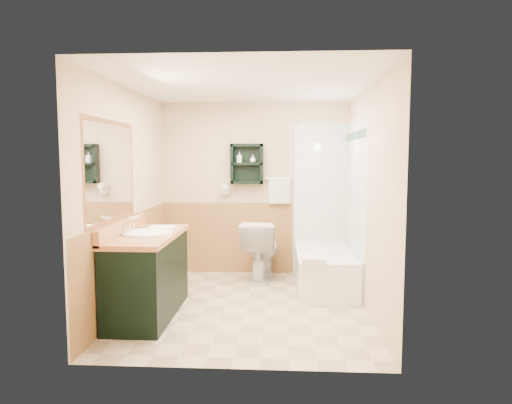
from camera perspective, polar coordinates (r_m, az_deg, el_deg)
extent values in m
plane|color=beige|center=(5.16, -1.22, -12.90)|extent=(3.00, 3.00, 0.00)
cube|color=beige|center=(6.43, -0.17, 1.69)|extent=(2.60, 0.04, 2.40)
cube|color=beige|center=(5.19, -15.93, 0.54)|extent=(0.04, 3.00, 2.40)
cube|color=beige|center=(4.99, 14.05, 0.39)|extent=(0.04, 3.00, 2.40)
cube|color=white|center=(4.96, -1.28, 14.67)|extent=(2.60, 3.00, 0.04)
cube|color=black|center=(6.31, -1.15, 4.80)|extent=(0.45, 0.15, 0.55)
cylinder|color=silver|center=(5.64, 4.79, 9.26)|extent=(0.03, 1.60, 0.03)
cube|color=black|center=(4.90, -13.36, -8.82)|extent=(0.59, 1.36, 0.86)
cube|color=white|center=(5.90, 8.51, -8.25)|extent=(0.70, 1.50, 0.47)
imported|color=white|center=(6.15, 0.64, -6.04)|extent=(0.55, 0.86, 0.79)
cube|color=white|center=(4.99, -11.67, -3.25)|extent=(0.27, 0.21, 0.04)
imported|color=black|center=(5.02, -14.70, -2.33)|extent=(0.15, 0.04, 0.20)
cube|color=white|center=(5.14, 7.21, -7.23)|extent=(0.27, 0.22, 0.07)
imported|color=white|center=(6.31, -2.09, 5.25)|extent=(0.08, 0.15, 0.07)
imported|color=white|center=(6.29, -0.39, 5.31)|extent=(0.12, 0.13, 0.08)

